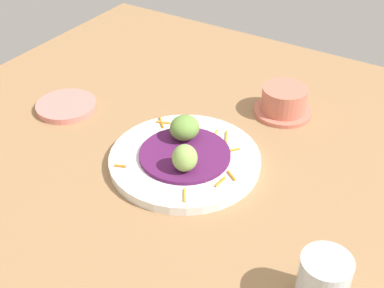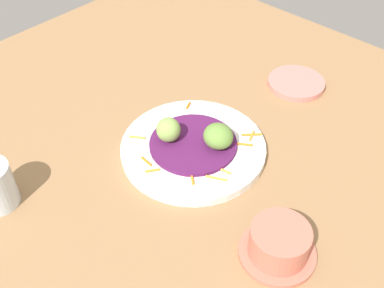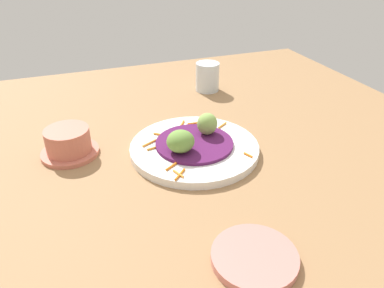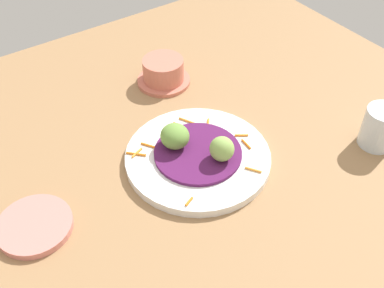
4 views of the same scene
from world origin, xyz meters
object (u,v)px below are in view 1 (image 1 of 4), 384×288
Objects in this scene: side_plate_small at (66,106)px; terracotta_bowl at (284,102)px; guac_scoop_left at (185,158)px; main_plate at (185,160)px; water_glass at (323,282)px; guac_scoop_center at (185,128)px.

side_plate_small is 41.70cm from terracotta_bowl.
guac_scoop_left is 0.38× the size of side_plate_small.
main_plate is 2.28× the size of terracotta_bowl.
water_glass reaches higher than side_plate_small.
main_plate is 3.33× the size of water_glass.
guac_scoop_left reaches higher than guac_scoop_center.
guac_scoop_center is (-2.31, 3.59, 3.51)cm from main_plate.
side_plate_small is 1.05× the size of terracotta_bowl.
main_plate is at bearing -57.24° from guac_scoop_center.
guac_scoop_center is at bearing -116.76° from terracotta_bowl.
guac_scoop_center is 0.45× the size of side_plate_small.
water_glass is at bearing -60.29° from terracotta_bowl.
main_plate is 2.18× the size of side_plate_small.
side_plate_small is (-28.64, 2.29, -0.18)cm from main_plate.
terracotta_bowl is 43.31cm from water_glass.
terracotta_bowl is (36.13, 20.73, 1.90)cm from side_plate_small.
guac_scoop_center is 26.63cm from side_plate_small.
water_glass is at bearing -22.44° from guac_scoop_left.
terracotta_bowl reaches higher than main_plate.
water_glass is (26.64, -11.00, -0.64)cm from guac_scoop_left.
guac_scoop_center is (-4.62, 7.17, -0.12)cm from guac_scoop_left.
guac_scoop_left is 8.53cm from guac_scoop_center.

